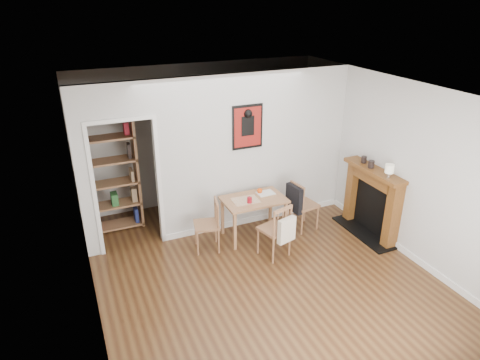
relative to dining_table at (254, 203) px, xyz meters
name	(u,v)px	position (x,y,z in m)	size (l,w,h in m)	color
ground	(259,270)	(-0.33, -0.92, -0.60)	(5.20, 5.20, 0.00)	#53361A
room_shell	(230,156)	(-0.23, 0.42, 0.70)	(5.20, 5.20, 5.20)	#B9B9B7
dining_table	(254,203)	(0.00, 0.00, 0.00)	(1.00, 0.64, 0.68)	#A4714C
chair_left	(207,225)	(-0.84, -0.07, -0.18)	(0.50, 0.50, 0.84)	#946845
chair_right	(303,204)	(0.87, -0.11, -0.15)	(0.54, 0.49, 0.87)	#946845
chair_front	(275,229)	(0.05, -0.64, -0.15)	(0.54, 0.58, 0.88)	#946845
bookshelf	(111,172)	(-2.03, 1.19, 0.42)	(0.87, 0.35, 2.06)	#A4714C
fireplace	(372,199)	(1.82, -0.67, 0.02)	(0.45, 1.25, 1.16)	brown
red_glass	(250,200)	(-0.13, -0.11, 0.13)	(0.08, 0.08, 0.10)	maroon
orange_fruit	(260,191)	(0.17, 0.14, 0.13)	(0.09, 0.09, 0.09)	#DC490B
placemat	(246,200)	(-0.15, -0.01, 0.08)	(0.41, 0.31, 0.00)	#C0B09E
notebook	(266,193)	(0.26, 0.09, 0.09)	(0.28, 0.20, 0.01)	silver
mantel_lamp	(389,170)	(1.75, -1.03, 0.69)	(0.13, 0.13, 0.20)	silver
ceramic_jar_a	(371,164)	(1.75, -0.61, 0.62)	(0.10, 0.10, 0.12)	black
ceramic_jar_b	(364,160)	(1.79, -0.39, 0.62)	(0.09, 0.09, 0.11)	black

